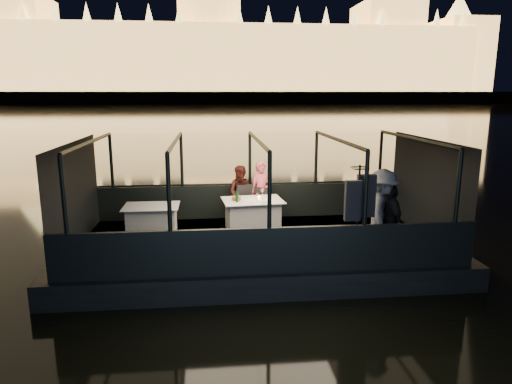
{
  "coord_description": "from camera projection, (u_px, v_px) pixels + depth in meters",
  "views": [
    {
      "loc": [
        -1.07,
        -9.99,
        3.84
      ],
      "look_at": [
        0.0,
        0.4,
        1.55
      ],
      "focal_mm": 32.0,
      "sensor_mm": 36.0,
      "label": 1
    }
  ],
  "objects": [
    {
      "name": "person_man_maroon",
      "position": [
        242.0,
        194.0,
        11.88
      ],
      "size": [
        0.82,
        0.7,
        1.49
      ],
      "primitive_type": "imported",
      "rotation": [
        0.0,
        0.0,
        -0.23
      ],
      "color": "#3F1611",
      "rests_on": "boat_deck"
    },
    {
      "name": "amber_candle",
      "position": [
        259.0,
        198.0,
        11.16
      ],
      "size": [
        0.08,
        0.08,
        0.09
      ],
      "primitive_type": "cylinder",
      "rotation": [
        0.0,
        0.0,
        0.41
      ],
      "color": "gold",
      "rests_on": "dining_table_central"
    },
    {
      "name": "cabin_glass_port",
      "position": [
        250.0,
        159.0,
        12.13
      ],
      "size": [
        8.0,
        0.02,
        1.4
      ],
      "primitive_type": null,
      "color": "#99B2B2",
      "rests_on": "gunwale_port"
    },
    {
      "name": "wine_glass_empty",
      "position": [
        257.0,
        198.0,
        10.95
      ],
      "size": [
        0.07,
        0.07,
        0.2
      ],
      "primitive_type": null,
      "rotation": [
        0.0,
        0.0,
        -0.0
      ],
      "color": "white",
      "rests_on": "dining_table_central"
    },
    {
      "name": "end_wall_aft",
      "position": [
        427.0,
        188.0,
        10.68
      ],
      "size": [
        0.02,
        4.0,
        2.3
      ],
      "primitive_type": null,
      "color": "black",
      "rests_on": "boat_deck"
    },
    {
      "name": "gunwale_starboard",
      "position": [
        269.0,
        251.0,
        8.49
      ],
      "size": [
        8.0,
        0.08,
        0.9
      ],
      "primitive_type": "cube",
      "color": "black",
      "rests_on": "boat_deck"
    },
    {
      "name": "canopy_ribs",
      "position": [
        258.0,
        191.0,
        10.28
      ],
      "size": [
        8.0,
        4.0,
        2.3
      ],
      "primitive_type": null,
      "color": "black",
      "rests_on": "boat_deck"
    },
    {
      "name": "boat_deck",
      "position": [
        258.0,
        241.0,
        10.53
      ],
      "size": [
        8.0,
        4.0,
        0.04
      ],
      "primitive_type": "cube",
      "color": "black",
      "rests_on": "boat_hull"
    },
    {
      "name": "embankment",
      "position": [
        210.0,
        98.0,
        214.46
      ],
      "size": [
        400.0,
        140.0,
        6.0
      ],
      "primitive_type": "cube",
      "color": "#423D33",
      "rests_on": "ground"
    },
    {
      "name": "boat_hull",
      "position": [
        258.0,
        260.0,
        10.64
      ],
      "size": [
        8.6,
        4.4,
        1.0
      ],
      "primitive_type": "cube",
      "color": "black",
      "rests_on": "river_water"
    },
    {
      "name": "plate_far",
      "position": [
        244.0,
        199.0,
        11.21
      ],
      "size": [
        0.24,
        0.24,
        0.01
      ],
      "primitive_type": "cylinder",
      "rotation": [
        0.0,
        0.0,
        0.07
      ],
      "color": "white",
      "rests_on": "dining_table_central"
    },
    {
      "name": "end_wall_fore",
      "position": [
        75.0,
        195.0,
        9.88
      ],
      "size": [
        0.02,
        4.0,
        2.3
      ],
      "primitive_type": null,
      "color": "black",
      "rests_on": "boat_deck"
    },
    {
      "name": "parliament_building",
      "position": [
        209.0,
        25.0,
        174.45
      ],
      "size": [
        220.0,
        32.0,
        60.0
      ],
      "primitive_type": null,
      "color": "#F2D18C",
      "rests_on": "embankment"
    },
    {
      "name": "cabin_glass_starboard",
      "position": [
        270.0,
        191.0,
        8.24
      ],
      "size": [
        8.0,
        0.02,
        1.4
      ],
      "primitive_type": null,
      "color": "#99B2B2",
      "rests_on": "gunwale_starboard"
    },
    {
      "name": "plate_near",
      "position": [
        266.0,
        202.0,
        10.93
      ],
      "size": [
        0.27,
        0.27,
        0.02
      ],
      "primitive_type": "cylinder",
      "rotation": [
        0.0,
        0.0,
        -0.08
      ],
      "color": "silver",
      "rests_on": "dining_table_central"
    },
    {
      "name": "person_woman_coral",
      "position": [
        261.0,
        193.0,
        11.93
      ],
      "size": [
        0.59,
        0.4,
        1.59
      ],
      "primitive_type": "imported",
      "rotation": [
        0.0,
        0.0,
        -0.04
      ],
      "color": "#ED5668",
      "rests_on": "boat_deck"
    },
    {
      "name": "wine_glass_white",
      "position": [
        238.0,
        198.0,
        10.92
      ],
      "size": [
        0.06,
        0.06,
        0.17
      ],
      "primitive_type": null,
      "rotation": [
        0.0,
        0.0,
        0.06
      ],
      "color": "white",
      "rests_on": "dining_table_central"
    },
    {
      "name": "passenger_stripe",
      "position": [
        381.0,
        216.0,
        9.34
      ],
      "size": [
        1.05,
        1.35,
        1.83
      ],
      "primitive_type": "imported",
      "rotation": [
        0.0,
        0.0,
        1.21
      ],
      "color": "silver",
      "rests_on": "boat_deck"
    },
    {
      "name": "chair_port_left",
      "position": [
        246.0,
        208.0,
        11.66
      ],
      "size": [
        0.6,
        0.6,
        1.0
      ],
      "primitive_type": "cube",
      "rotation": [
        0.0,
        0.0,
        0.38
      ],
      "color": "black",
      "rests_on": "boat_deck"
    },
    {
      "name": "coat_stand",
      "position": [
        357.0,
        221.0,
        8.81
      ],
      "size": [
        0.67,
        0.59,
        2.0
      ],
      "primitive_type": null,
      "rotation": [
        0.0,
        0.0,
        -0.32
      ],
      "color": "black",
      "rests_on": "boat_deck"
    },
    {
      "name": "river_water",
      "position": [
        214.0,
        112.0,
        88.36
      ],
      "size": [
        500.0,
        500.0,
        0.0
      ],
      "primitive_type": "plane",
      "color": "black",
      "rests_on": "ground"
    },
    {
      "name": "passenger_dark",
      "position": [
        390.0,
        217.0,
        9.32
      ],
      "size": [
        0.43,
        0.91,
        1.51
      ],
      "primitive_type": "imported",
      "rotation": [
        0.0,
        0.0,
        4.77
      ],
      "color": "black",
      "rests_on": "boat_deck"
    },
    {
      "name": "wine_bottle",
      "position": [
        237.0,
        196.0,
        10.88
      ],
      "size": [
        0.07,
        0.07,
        0.32
      ],
      "primitive_type": "cylinder",
      "rotation": [
        0.0,
        0.0,
        0.04
      ],
      "color": "#133618",
      "rests_on": "dining_table_central"
    },
    {
      "name": "dining_table_aft",
      "position": [
        152.0,
        218.0,
        10.93
      ],
      "size": [
        1.31,
        0.96,
        0.69
      ],
      "primitive_type": "cube",
      "rotation": [
        0.0,
        0.0,
        -0.01
      ],
      "color": "white",
      "rests_on": "boat_deck"
    },
    {
      "name": "chair_port_right",
      "position": [
        263.0,
        207.0,
        11.69
      ],
      "size": [
        0.56,
        0.56,
        0.92
      ],
      "primitive_type": "cube",
      "rotation": [
        0.0,
        0.0,
        -0.4
      ],
      "color": "black",
      "rests_on": "boat_deck"
    },
    {
      "name": "wine_glass_red",
      "position": [
        262.0,
        195.0,
        11.27
      ],
      "size": [
        0.07,
        0.07,
        0.2
      ],
      "primitive_type": null,
      "rotation": [
        0.0,
        0.0,
        0.12
      ],
      "color": "white",
      "rests_on": "dining_table_central"
    },
    {
      "name": "dining_table_central",
      "position": [
        253.0,
        215.0,
        11.23
      ],
      "size": [
        1.55,
        1.19,
        0.77
      ],
      "primitive_type": "cube",
      "rotation": [
        0.0,
        0.0,
        0.1
      ],
      "color": "silver",
      "rests_on": "boat_deck"
    },
    {
      "name": "bread_basket",
      "position": [
        236.0,
        199.0,
        11.1
      ],
      "size": [
        0.24,
        0.24,
        0.09
      ],
      "primitive_type": "cylinder",
      "rotation": [
        0.0,
        0.0,
        -0.07
      ],
      "color": "olive",
      "rests_on": "dining_table_central"
    },
    {
      "name": "gunwale_port",
      "position": [
        250.0,
        201.0,
        12.38
      ],
      "size": [
        8.0,
        0.08,
        0.9
      ],
      "primitive_type": "cube",
      "color": "black",
      "rests_on": "boat_deck"
    },
    {
      "name": "cabin_roof_glass",
      "position": [
        258.0,
        141.0,
        10.04
      ],
      "size": [
        8.0,
        4.0,
        0.02
      ],
      "primitive_type": null,
      "color": "#99B2B2",
      "rests_on": "boat_deck"
    }
  ]
}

